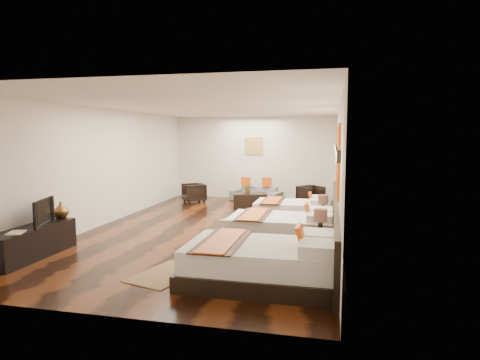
% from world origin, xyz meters
% --- Properties ---
extents(floor, '(5.50, 9.50, 0.01)m').
position_xyz_m(floor, '(0.00, 0.00, 0.00)').
color(floor, black).
rests_on(floor, ground).
extents(ceiling, '(5.50, 9.50, 0.01)m').
position_xyz_m(ceiling, '(0.00, 0.00, 2.80)').
color(ceiling, white).
rests_on(ceiling, floor).
extents(back_wall, '(5.50, 0.01, 2.80)m').
position_xyz_m(back_wall, '(0.00, 4.75, 1.40)').
color(back_wall, silver).
rests_on(back_wall, floor).
extents(left_wall, '(0.01, 9.50, 2.80)m').
position_xyz_m(left_wall, '(-2.75, 0.00, 1.40)').
color(left_wall, silver).
rests_on(left_wall, floor).
extents(right_wall, '(0.01, 9.50, 2.80)m').
position_xyz_m(right_wall, '(2.75, 0.00, 1.40)').
color(right_wall, silver).
rests_on(right_wall, floor).
extents(headboard_panel, '(0.08, 6.60, 0.90)m').
position_xyz_m(headboard_panel, '(2.71, -0.80, 0.45)').
color(headboard_panel, black).
rests_on(headboard_panel, floor).
extents(bed_near, '(2.32, 1.46, 0.89)m').
position_xyz_m(bed_near, '(1.70, -3.24, 0.30)').
color(bed_near, black).
rests_on(bed_near, floor).
extents(bed_mid, '(2.18, 1.37, 0.83)m').
position_xyz_m(bed_mid, '(1.70, -0.94, 0.28)').
color(bed_mid, black).
rests_on(bed_mid, floor).
extents(bed_far, '(1.95, 1.23, 0.74)m').
position_xyz_m(bed_far, '(1.69, 1.29, 0.25)').
color(bed_far, black).
rests_on(bed_far, floor).
extents(nightstand_a, '(0.44, 0.44, 0.88)m').
position_xyz_m(nightstand_a, '(2.44, -1.85, 0.31)').
color(nightstand_a, black).
rests_on(nightstand_a, floor).
extents(nightstand_b, '(0.42, 0.42, 0.83)m').
position_xyz_m(nightstand_b, '(2.44, 0.21, 0.29)').
color(nightstand_b, black).
rests_on(nightstand_b, floor).
extents(jute_mat_near, '(1.04, 1.36, 0.01)m').
position_xyz_m(jute_mat_near, '(0.15, -3.20, 0.01)').
color(jute_mat_near, olive).
rests_on(jute_mat_near, floor).
extents(jute_mat_mid, '(0.89, 1.28, 0.01)m').
position_xyz_m(jute_mat_mid, '(0.26, -0.74, 0.01)').
color(jute_mat_mid, olive).
rests_on(jute_mat_mid, floor).
extents(jute_mat_far, '(1.13, 1.39, 0.01)m').
position_xyz_m(jute_mat_far, '(0.38, 1.29, 0.01)').
color(jute_mat_far, olive).
rests_on(jute_mat_far, floor).
extents(tv_console, '(0.50, 1.80, 0.55)m').
position_xyz_m(tv_console, '(-2.50, -2.91, 0.28)').
color(tv_console, black).
rests_on(tv_console, floor).
extents(tv, '(0.34, 0.83, 0.48)m').
position_xyz_m(tv, '(-2.45, -2.76, 0.79)').
color(tv, black).
rests_on(tv, tv_console).
extents(book, '(0.35, 0.39, 0.03)m').
position_xyz_m(book, '(-2.50, -3.45, 0.57)').
color(book, black).
rests_on(book, tv_console).
extents(figurine, '(0.36, 0.36, 0.32)m').
position_xyz_m(figurine, '(-2.50, -2.10, 0.71)').
color(figurine, brown).
rests_on(figurine, tv_console).
extents(sofa, '(1.81, 1.15, 0.49)m').
position_xyz_m(sofa, '(0.21, 4.10, 0.25)').
color(sofa, slate).
rests_on(sofa, floor).
extents(armchair_left, '(0.93, 0.92, 0.61)m').
position_xyz_m(armchair_left, '(-1.73, 3.48, 0.31)').
color(armchair_left, black).
rests_on(armchair_left, floor).
extents(armchair_right, '(0.94, 0.94, 0.62)m').
position_xyz_m(armchair_right, '(2.00, 3.67, 0.31)').
color(armchair_right, black).
rests_on(armchair_right, floor).
extents(coffee_table, '(1.10, 0.75, 0.40)m').
position_xyz_m(coffee_table, '(0.21, 3.05, 0.20)').
color(coffee_table, black).
rests_on(coffee_table, floor).
extents(table_plant, '(0.29, 0.26, 0.30)m').
position_xyz_m(table_plant, '(0.14, 3.13, 0.55)').
color(table_plant, '#2A6220').
rests_on(table_plant, coffee_table).
extents(orange_panel_a, '(0.04, 0.40, 1.30)m').
position_xyz_m(orange_panel_a, '(2.73, -1.90, 1.70)').
color(orange_panel_a, '#D86014').
rests_on(orange_panel_a, right_wall).
extents(orange_panel_b, '(0.04, 0.40, 1.30)m').
position_xyz_m(orange_panel_b, '(2.73, 0.30, 1.70)').
color(orange_panel_b, '#D86014').
rests_on(orange_panel_b, right_wall).
extents(sconce_near, '(0.07, 0.12, 0.18)m').
position_xyz_m(sconce_near, '(2.70, -3.00, 1.85)').
color(sconce_near, black).
rests_on(sconce_near, right_wall).
extents(sconce_mid, '(0.07, 0.12, 0.18)m').
position_xyz_m(sconce_mid, '(2.70, -0.80, 1.85)').
color(sconce_mid, black).
rests_on(sconce_mid, right_wall).
extents(sconce_far, '(0.07, 0.12, 0.18)m').
position_xyz_m(sconce_far, '(2.70, 1.40, 1.85)').
color(sconce_far, black).
rests_on(sconce_far, right_wall).
extents(sconce_lounge, '(0.07, 0.12, 0.18)m').
position_xyz_m(sconce_lounge, '(2.70, 2.30, 1.85)').
color(sconce_lounge, black).
rests_on(sconce_lounge, right_wall).
extents(gold_artwork, '(0.60, 0.04, 0.60)m').
position_xyz_m(gold_artwork, '(0.00, 4.73, 1.80)').
color(gold_artwork, '#AD873F').
rests_on(gold_artwork, back_wall).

